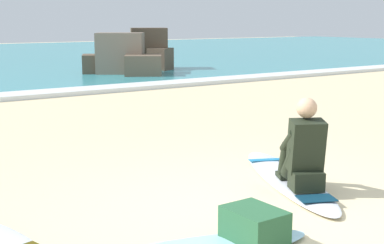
% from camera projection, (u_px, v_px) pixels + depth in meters
% --- Properties ---
extents(ground_plane, '(80.00, 80.00, 0.00)m').
position_uv_depth(ground_plane, '(261.00, 215.00, 5.17)').
color(ground_plane, beige).
extents(surfboard_main, '(1.53, 2.56, 0.08)m').
position_uv_depth(surfboard_main, '(287.00, 179.00, 6.22)').
color(surfboard_main, silver).
rests_on(surfboard_main, ground).
extents(surfer_seated, '(0.62, 0.77, 0.95)m').
position_uv_depth(surfer_seated, '(303.00, 153.00, 5.73)').
color(surfer_seated, black).
rests_on(surfer_seated, surfboard_main).
extents(rock_outcrop_distant, '(3.55, 3.36, 1.52)m').
position_uv_depth(rock_outcrop_distant, '(134.00, 57.00, 18.25)').
color(rock_outcrop_distant, brown).
rests_on(rock_outcrop_distant, ground).
extents(beach_bag, '(0.37, 0.49, 0.32)m').
position_uv_depth(beach_bag, '(254.00, 228.00, 4.40)').
color(beach_bag, '#285B38').
rests_on(beach_bag, ground).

